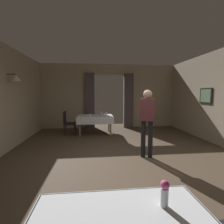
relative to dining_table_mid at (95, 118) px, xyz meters
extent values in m
plane|color=#4C3D2D|center=(0.69, -2.86, -0.66)|extent=(10.08, 10.08, 0.00)
cylinder|color=black|center=(-2.33, -1.66, 1.51)|extent=(0.24, 0.02, 0.02)
cone|color=beige|center=(-2.21, -1.66, 1.41)|extent=(0.26, 0.26, 0.18)
cube|color=black|center=(3.81, -1.26, 0.89)|extent=(0.03, 0.62, 0.54)
cube|color=#668C66|center=(3.80, -1.26, 0.89)|extent=(0.01, 0.51, 0.44)
cube|color=tan|center=(-1.26, 1.34, 0.84)|extent=(2.50, 0.12, 3.00)
cube|color=tan|center=(2.64, 1.34, 0.84)|extent=(2.50, 0.12, 3.00)
cube|color=tan|center=(0.69, 1.34, 2.09)|extent=(1.40, 0.12, 0.50)
cube|color=#4C4247|center=(-0.23, 1.20, 0.63)|extent=(0.44, 0.14, 2.57)
cube|color=#4C4247|center=(1.61, 1.20, 0.63)|extent=(0.44, 0.14, 2.57)
cube|color=white|center=(0.15, -5.26, -0.03)|extent=(1.31, 0.02, 0.25)
cylinder|color=olive|center=(-0.59, -0.39, -0.31)|extent=(0.06, 0.06, 0.71)
cylinder|color=olive|center=(0.59, -0.39, -0.31)|extent=(0.06, 0.06, 0.71)
cylinder|color=olive|center=(-0.59, 0.39, -0.31)|extent=(0.06, 0.06, 0.71)
cylinder|color=olive|center=(0.59, 0.39, -0.31)|extent=(0.06, 0.06, 0.71)
cube|color=olive|center=(0.00, 0.00, 0.06)|extent=(1.33, 0.94, 0.03)
cube|color=white|center=(0.00, 0.00, 0.08)|extent=(1.39, 1.00, 0.01)
cube|color=white|center=(0.00, -0.50, -0.04)|extent=(1.39, 0.02, 0.27)
cube|color=white|center=(0.00, 0.50, -0.04)|extent=(1.39, 0.02, 0.27)
cube|color=white|center=(-0.70, 0.00, -0.04)|extent=(0.02, 1.00, 0.27)
cube|color=white|center=(0.70, 0.00, -0.04)|extent=(0.02, 1.00, 0.27)
cylinder|color=black|center=(-0.82, 0.24, -0.45)|extent=(0.04, 0.04, 0.42)
cylinder|color=black|center=(-0.82, -0.14, -0.45)|extent=(0.04, 0.04, 0.42)
cylinder|color=black|center=(-1.20, 0.24, -0.45)|extent=(0.04, 0.04, 0.42)
cylinder|color=black|center=(-1.20, -0.14, -0.45)|extent=(0.04, 0.04, 0.42)
cube|color=black|center=(-1.01, 0.05, -0.23)|extent=(0.44, 0.44, 0.06)
cube|color=black|center=(-1.21, 0.05, 0.03)|extent=(0.05, 0.42, 0.48)
cylinder|color=silver|center=(0.50, -5.52, 0.16)|extent=(0.06, 0.06, 0.15)
sphere|color=#D84C8C|center=(0.50, -5.52, 0.27)|extent=(0.07, 0.07, 0.07)
cylinder|color=silver|center=(0.25, 0.34, 0.15)|extent=(0.06, 0.06, 0.12)
sphere|color=#D84C8C|center=(0.25, 0.34, 0.24)|extent=(0.07, 0.07, 0.07)
cylinder|color=silver|center=(0.46, 0.14, 0.14)|extent=(0.07, 0.07, 0.11)
cylinder|color=silver|center=(0.43, -0.34, 0.13)|extent=(0.07, 0.07, 0.09)
cylinder|color=silver|center=(-0.21, -0.29, 0.14)|extent=(0.07, 0.07, 0.11)
cylinder|color=black|center=(1.37, -2.68, -0.19)|extent=(0.12, 0.12, 0.95)
cylinder|color=black|center=(1.21, -2.61, -0.19)|extent=(0.12, 0.12, 0.95)
cube|color=brown|center=(1.29, -2.64, 0.56)|extent=(0.42, 0.34, 0.55)
sphere|color=tan|center=(1.29, -2.64, 0.95)|extent=(0.22, 0.22, 0.22)
camera|label=1|loc=(-0.04, -6.69, 0.96)|focal=26.88mm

